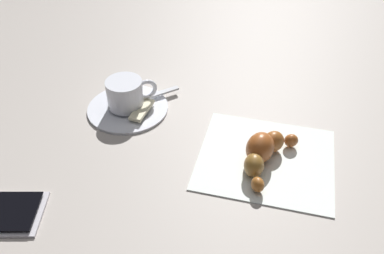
{
  "coord_description": "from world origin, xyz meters",
  "views": [
    {
      "loc": [
        -0.1,
        0.48,
        0.42
      ],
      "look_at": [
        -0.01,
        -0.01,
        0.01
      ],
      "focal_mm": 38.74,
      "sensor_mm": 36.0,
      "label": 1
    }
  ],
  "objects_px": {
    "espresso_cup": "(126,93)",
    "napkin": "(266,158)",
    "croissant": "(263,151)",
    "sugar_packet": "(142,110)",
    "teaspoon": "(132,102)",
    "saucer": "(128,107)"
  },
  "relations": [
    {
      "from": "espresso_cup",
      "to": "napkin",
      "type": "bearing_deg",
      "value": 161.5
    },
    {
      "from": "napkin",
      "to": "croissant",
      "type": "xyz_separation_m",
      "value": [
        0.01,
        0.01,
        0.02
      ]
    },
    {
      "from": "sugar_packet",
      "to": "napkin",
      "type": "bearing_deg",
      "value": -99.22
    },
    {
      "from": "sugar_packet",
      "to": "croissant",
      "type": "distance_m",
      "value": 0.21
    },
    {
      "from": "teaspoon",
      "to": "sugar_packet",
      "type": "distance_m",
      "value": 0.03
    },
    {
      "from": "napkin",
      "to": "teaspoon",
      "type": "bearing_deg",
      "value": -20.52
    },
    {
      "from": "teaspoon",
      "to": "croissant",
      "type": "xyz_separation_m",
      "value": [
        -0.22,
        0.09,
        0.01
      ]
    },
    {
      "from": "espresso_cup",
      "to": "napkin",
      "type": "xyz_separation_m",
      "value": [
        -0.24,
        0.08,
        -0.03
      ]
    },
    {
      "from": "croissant",
      "to": "saucer",
      "type": "bearing_deg",
      "value": -20.77
    },
    {
      "from": "sugar_packet",
      "to": "napkin",
      "type": "distance_m",
      "value": 0.22
    },
    {
      "from": "saucer",
      "to": "teaspoon",
      "type": "bearing_deg",
      "value": -130.24
    },
    {
      "from": "saucer",
      "to": "croissant",
      "type": "height_order",
      "value": "croissant"
    },
    {
      "from": "espresso_cup",
      "to": "sugar_packet",
      "type": "bearing_deg",
      "value": 157.18
    },
    {
      "from": "teaspoon",
      "to": "napkin",
      "type": "relative_size",
      "value": 0.56
    },
    {
      "from": "espresso_cup",
      "to": "teaspoon",
      "type": "xyz_separation_m",
      "value": [
        -0.01,
        -0.01,
        -0.02
      ]
    },
    {
      "from": "saucer",
      "to": "espresso_cup",
      "type": "xyz_separation_m",
      "value": [
        0.0,
        -0.0,
        0.03
      ]
    },
    {
      "from": "saucer",
      "to": "croissant",
      "type": "bearing_deg",
      "value": 159.23
    },
    {
      "from": "napkin",
      "to": "croissant",
      "type": "height_order",
      "value": "croissant"
    },
    {
      "from": "espresso_cup",
      "to": "sugar_packet",
      "type": "xyz_separation_m",
      "value": [
        -0.03,
        0.01,
        -0.02
      ]
    },
    {
      "from": "espresso_cup",
      "to": "napkin",
      "type": "height_order",
      "value": "espresso_cup"
    },
    {
      "from": "sugar_packet",
      "to": "napkin",
      "type": "height_order",
      "value": "sugar_packet"
    },
    {
      "from": "teaspoon",
      "to": "espresso_cup",
      "type": "bearing_deg",
      "value": 46.14
    }
  ]
}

